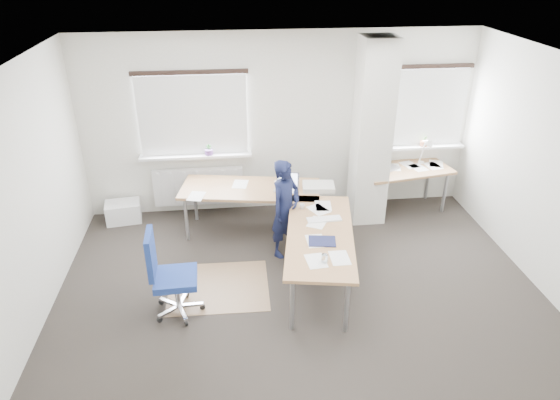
{
  "coord_description": "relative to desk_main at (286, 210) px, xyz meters",
  "views": [
    {
      "loc": [
        -0.8,
        -4.79,
        3.88
      ],
      "look_at": [
        -0.17,
        0.9,
        0.92
      ],
      "focal_mm": 32.0,
      "sensor_mm": 36.0,
      "label": 1
    }
  ],
  "objects": [
    {
      "name": "white_crate",
      "position": [
        -2.4,
        1.22,
        -0.54
      ],
      "size": [
        0.57,
        0.44,
        0.31
      ],
      "primitive_type": "cube",
      "rotation": [
        0.0,
        0.0,
        0.15
      ],
      "color": "white",
      "rests_on": "ground"
    },
    {
      "name": "floor_mat",
      "position": [
        -0.94,
        -0.66,
        -0.69
      ],
      "size": [
        1.27,
        1.08,
        0.01
      ],
      "primitive_type": "cube",
      "rotation": [
        0.0,
        0.0,
        -0.02
      ],
      "color": "#8C6B4C",
      "rests_on": "ground"
    },
    {
      "name": "desk_side",
      "position": [
        2.03,
        1.1,
        -0.01
      ],
      "size": [
        1.5,
        0.93,
        1.22
      ],
      "rotation": [
        0.0,
        0.0,
        0.17
      ],
      "color": "#A26C45",
      "rests_on": "ground"
    },
    {
      "name": "desk_main",
      "position": [
        0.0,
        0.0,
        0.0
      ],
      "size": [
        2.4,
        2.98,
        0.96
      ],
      "rotation": [
        0.0,
        0.0,
        -0.17
      ],
      "color": "#A26C45",
      "rests_on": "ground"
    },
    {
      "name": "room_shell",
      "position": [
        0.26,
        -0.58,
        1.05
      ],
      "size": [
        6.04,
        5.04,
        2.82
      ],
      "color": "beige",
      "rests_on": "ground"
    },
    {
      "name": "ground",
      "position": [
        0.07,
        -1.03,
        -0.69
      ],
      "size": [
        6.0,
        6.0,
        0.0
      ],
      "primitive_type": "plane",
      "color": "#2B2622",
      "rests_on": "ground"
    },
    {
      "name": "person",
      "position": [
        -0.01,
        0.04,
        0.0
      ],
      "size": [
        0.6,
        0.59,
        1.39
      ],
      "primitive_type": "imported",
      "rotation": [
        0.0,
        0.0,
        0.77
      ],
      "color": "black",
      "rests_on": "ground"
    },
    {
      "name": "task_chair",
      "position": [
        -1.44,
        -1.09,
        -0.39
      ],
      "size": [
        0.59,
        0.59,
        1.09
      ],
      "rotation": [
        0.0,
        0.0,
        0.03
      ],
      "color": "navy",
      "rests_on": "ground"
    }
  ]
}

